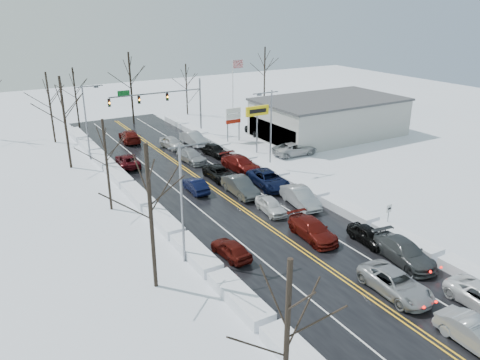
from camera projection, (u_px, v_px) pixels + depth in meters
ground at (253, 216)px, 41.83m from camera, size 160.00×160.00×0.00m
road_surface at (242, 208)px, 43.44m from camera, size 14.00×84.00×0.01m
snow_bank_left at (165, 227)px, 39.83m from camera, size 1.58×72.00×0.80m
snow_bank_right at (307, 193)px, 47.04m from camera, size 1.58×72.00×0.80m
traffic_signal_mast at (167, 100)px, 64.08m from camera, size 13.28×0.39×8.00m
tires_plus_sign at (257, 114)px, 57.93m from camera, size 3.20×0.34×6.00m
used_vehicles_sign at (233, 118)px, 63.36m from camera, size 2.20×0.22×4.65m
speed_limit_sign at (389, 212)px, 38.69m from camera, size 0.55×0.09×2.35m
flagpole at (234, 87)px, 71.10m from camera, size 1.87×1.20×10.00m
dealership_building at (329, 117)px, 66.77m from camera, size 20.40×12.40×5.30m
streetlight_ne at (269, 124)px, 51.94m from camera, size 3.20×0.25×9.00m
streetlight_sw at (184, 194)px, 32.79m from camera, size 3.20×0.25×9.00m
streetlight_nw at (87, 116)px, 55.35m from camera, size 3.20×0.25×9.00m
tree_left_a at (288, 319)px, 18.26m from camera, size 3.60×3.60×9.00m
tree_left_b at (149, 190)px, 29.06m from camera, size 4.00×4.00×10.00m
tree_left_c at (105, 148)px, 41.19m from camera, size 3.40×3.40×8.50m
tree_left_d at (63, 105)px, 51.65m from camera, size 4.20×4.20×10.50m
tree_left_e at (48, 94)px, 61.75m from camera, size 3.80×3.80×9.50m
tree_far_b at (74, 86)px, 69.80m from camera, size 3.60×3.60×9.00m
tree_far_c at (130, 74)px, 71.48m from camera, size 4.40×4.40×11.00m
tree_far_d at (186, 79)px, 78.06m from camera, size 3.40×3.40×8.50m
tree_far_e at (265, 65)px, 85.55m from camera, size 4.20×4.20×10.50m
queued_car_1 at (475, 347)px, 25.95m from camera, size 1.73×4.70×1.54m
queued_car_2 at (394, 293)px, 30.76m from camera, size 2.73×5.48×1.49m
queued_car_3 at (312, 238)px, 37.98m from camera, size 2.50×5.36×1.51m
queued_car_4 at (271, 212)px, 42.60m from camera, size 2.04×4.17×1.37m
queued_car_5 at (240, 194)px, 46.62m from camera, size 1.97×5.27×1.72m
queued_car_6 at (220, 179)px, 50.67m from camera, size 2.34×4.94×1.36m
queued_car_7 at (192, 162)px, 56.19m from camera, size 2.45×5.15×1.45m
queued_car_8 at (172, 148)px, 61.50m from camera, size 2.37×4.65×1.52m
queued_car_11 at (403, 261)px, 34.53m from camera, size 2.96×5.76×1.60m
queued_car_12 at (368, 243)px, 37.19m from camera, size 1.84×4.04×1.35m
queued_car_13 at (300, 205)px, 44.06m from camera, size 2.48×5.35×1.70m
queued_car_14 at (268, 187)px, 48.60m from camera, size 3.12×6.02×1.62m
queued_car_15 at (241, 171)px, 53.24m from camera, size 2.96×5.92×1.65m
queued_car_16 at (215, 156)px, 58.44m from camera, size 2.34×4.58×1.49m
queued_car_17 at (194, 145)px, 63.00m from camera, size 2.18×5.25×1.69m
oncoming_car_0 at (196, 192)px, 47.32m from camera, size 1.58×4.22×1.38m
oncoming_car_1 at (128, 166)px, 54.62m from camera, size 3.00×5.35×1.41m
oncoming_car_2 at (130, 142)px, 64.38m from camera, size 2.85×5.76×1.61m
oncoming_car_3 at (231, 257)px, 35.16m from camera, size 1.86×4.05×1.34m
parked_car_0 at (295, 155)px, 58.78m from camera, size 5.89×3.07×1.58m
parked_car_1 at (294, 144)px, 63.26m from camera, size 2.19×5.27×1.52m
parked_car_2 at (256, 135)px, 67.84m from camera, size 2.68×5.23×1.71m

